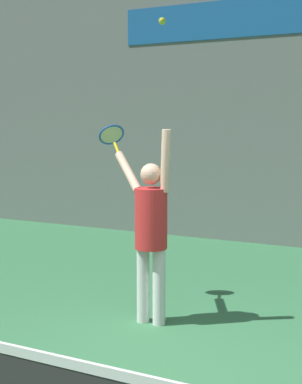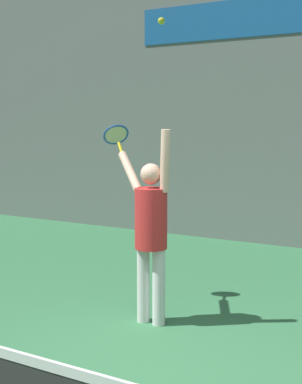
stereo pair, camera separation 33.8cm
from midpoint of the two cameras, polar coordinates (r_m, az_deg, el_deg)
The scene contains 5 objects.
back_wall at distance 9.07m, azimuth 14.00°, elevation 9.97°, with size 18.00×0.10×5.00m.
sponsor_banner at distance 9.18m, azimuth 14.18°, elevation 18.05°, with size 6.06×0.02×0.63m.
tennis_player at distance 5.39m, azimuth -1.85°, elevation -3.67°, with size 0.83×0.54×1.98m.
tennis_racket at distance 6.05m, azimuth -5.80°, elevation 5.98°, with size 0.38×0.36×0.34m.
tennis_ball at distance 5.25m, azimuth -0.74°, elevation 17.78°, with size 0.07×0.07×0.07m.
Camera 1 is at (1.75, -3.37, 2.02)m, focal length 50.00 mm.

